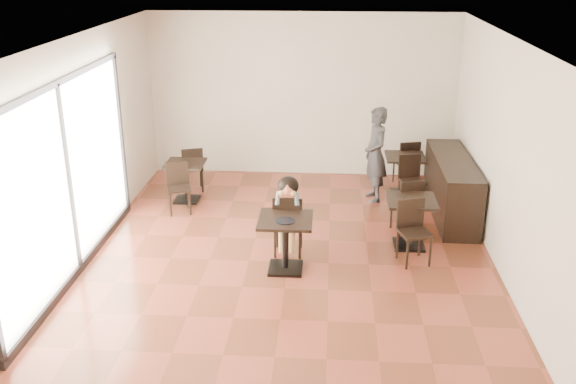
# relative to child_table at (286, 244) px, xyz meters

# --- Properties ---
(floor) EXTENTS (6.00, 8.00, 0.01)m
(floor) POSITION_rel_child_table_xyz_m (0.03, 0.24, -0.40)
(floor) COLOR brown
(floor) RESTS_ON ground
(ceiling) EXTENTS (6.00, 8.00, 0.01)m
(ceiling) POSITION_rel_child_table_xyz_m (0.03, 0.24, 2.80)
(ceiling) COLOR white
(ceiling) RESTS_ON floor
(wall_back) EXTENTS (6.00, 0.01, 3.20)m
(wall_back) POSITION_rel_child_table_xyz_m (0.03, 4.24, 1.20)
(wall_back) COLOR silver
(wall_back) RESTS_ON floor
(wall_front) EXTENTS (6.00, 0.01, 3.20)m
(wall_front) POSITION_rel_child_table_xyz_m (0.03, -3.76, 1.20)
(wall_front) COLOR silver
(wall_front) RESTS_ON floor
(wall_left) EXTENTS (0.01, 8.00, 3.20)m
(wall_left) POSITION_rel_child_table_xyz_m (-2.97, 0.24, 1.20)
(wall_left) COLOR silver
(wall_left) RESTS_ON floor
(wall_right) EXTENTS (0.01, 8.00, 3.20)m
(wall_right) POSITION_rel_child_table_xyz_m (3.03, 0.24, 1.20)
(wall_right) COLOR silver
(wall_right) RESTS_ON floor
(storefront_window) EXTENTS (0.04, 4.50, 2.60)m
(storefront_window) POSITION_rel_child_table_xyz_m (-2.94, -0.26, 1.00)
(storefront_window) COLOR white
(storefront_window) RESTS_ON floor
(child_table) EXTENTS (0.75, 0.75, 0.80)m
(child_table) POSITION_rel_child_table_xyz_m (0.00, 0.00, 0.00)
(child_table) COLOR black
(child_table) RESTS_ON floor
(child_chair) EXTENTS (0.43, 0.43, 0.96)m
(child_chair) POSITION_rel_child_table_xyz_m (0.00, 0.55, 0.08)
(child_chair) COLOR black
(child_chair) RESTS_ON floor
(child) EXTENTS (0.43, 0.60, 1.20)m
(child) POSITION_rel_child_table_xyz_m (0.00, 0.55, 0.20)
(child) COLOR slate
(child) RESTS_ON child_chair
(plate) EXTENTS (0.27, 0.27, 0.02)m
(plate) POSITION_rel_child_table_xyz_m (0.00, -0.10, 0.41)
(plate) COLOR black
(plate) RESTS_ON child_table
(pizza_slice) EXTENTS (0.28, 0.22, 0.06)m
(pizza_slice) POSITION_rel_child_table_xyz_m (0.00, 0.36, 0.65)
(pizza_slice) COLOR #EBB477
(pizza_slice) RESTS_ON child
(adult_patron) EXTENTS (0.56, 0.71, 1.72)m
(adult_patron) POSITION_rel_child_table_xyz_m (1.41, 2.85, 0.46)
(adult_patron) COLOR #353539
(adult_patron) RESTS_ON floor
(cafe_table_mid) EXTENTS (0.92, 0.92, 0.77)m
(cafe_table_mid) POSITION_rel_child_table_xyz_m (1.84, 0.91, -0.01)
(cafe_table_mid) COLOR black
(cafe_table_mid) RESTS_ON floor
(cafe_table_left) EXTENTS (0.85, 0.85, 0.72)m
(cafe_table_left) POSITION_rel_child_table_xyz_m (-1.99, 2.55, -0.04)
(cafe_table_left) COLOR black
(cafe_table_left) RESTS_ON floor
(cafe_table_back) EXTENTS (0.86, 0.86, 0.75)m
(cafe_table_back) POSITION_rel_child_table_xyz_m (1.97, 3.15, -0.02)
(cafe_table_back) COLOR black
(cafe_table_back) RESTS_ON floor
(chair_mid_a) EXTENTS (0.53, 0.53, 0.93)m
(chair_mid_a) POSITION_rel_child_table_xyz_m (1.84, 1.46, 0.07)
(chair_mid_a) COLOR black
(chair_mid_a) RESTS_ON floor
(chair_mid_b) EXTENTS (0.53, 0.53, 0.93)m
(chair_mid_b) POSITION_rel_child_table_xyz_m (1.84, 0.36, 0.07)
(chair_mid_b) COLOR black
(chair_mid_b) RESTS_ON floor
(chair_left_a) EXTENTS (0.49, 0.49, 0.87)m
(chair_left_a) POSITION_rel_child_table_xyz_m (-1.99, 3.10, 0.04)
(chair_left_a) COLOR black
(chair_left_a) RESTS_ON floor
(chair_left_b) EXTENTS (0.49, 0.49, 0.87)m
(chair_left_b) POSITION_rel_child_table_xyz_m (-1.99, 2.00, 0.04)
(chair_left_b) COLOR black
(chair_left_b) RESTS_ON floor
(chair_back_a) EXTENTS (0.49, 0.49, 0.90)m
(chair_back_a) POSITION_rel_child_table_xyz_m (2.06, 3.70, 0.05)
(chair_back_a) COLOR black
(chair_back_a) RESTS_ON floor
(chair_back_b) EXTENTS (0.49, 0.49, 0.90)m
(chair_back_b) POSITION_rel_child_table_xyz_m (2.06, 2.60, 0.05)
(chair_back_b) COLOR black
(chair_back_b) RESTS_ON floor
(service_counter) EXTENTS (0.60, 2.40, 1.00)m
(service_counter) POSITION_rel_child_table_xyz_m (2.68, 2.24, 0.10)
(service_counter) COLOR black
(service_counter) RESTS_ON floor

